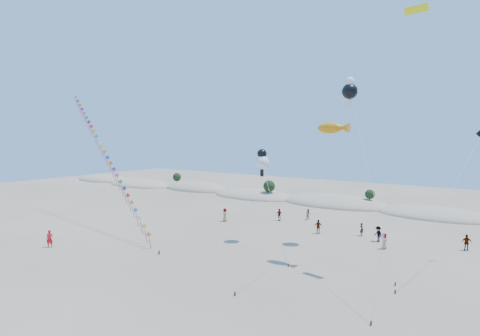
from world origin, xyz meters
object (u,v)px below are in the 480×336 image
kite_train (105,153)px  fish_kite (333,128)px  parafoil_kite (415,17)px  flyer_foreground (50,239)px

kite_train → fish_kite: kite_train is taller
kite_train → fish_kite: (30.91, 1.90, 3.07)m
kite_train → parafoil_kite: size_ratio=1.31×
kite_train → fish_kite: size_ratio=2.28×
flyer_foreground → fish_kite: bearing=-24.4°
fish_kite → flyer_foreground: 31.63m
flyer_foreground → parafoil_kite: bearing=-27.7°
parafoil_kite → flyer_foreground: size_ratio=12.32×
parafoil_kite → flyer_foreground: (-33.23, -13.33, -20.85)m
fish_kite → flyer_foreground: bearing=-154.9°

